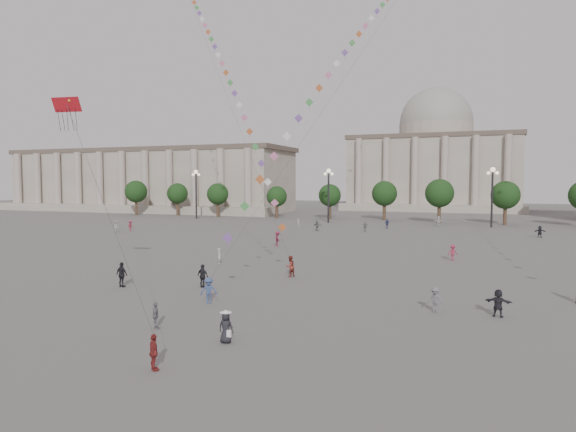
% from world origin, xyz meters
% --- Properties ---
extents(ground, '(360.00, 360.00, 0.00)m').
position_xyz_m(ground, '(0.00, 0.00, 0.00)').
color(ground, '#5D5B57').
rests_on(ground, ground).
extents(hall_west, '(84.00, 26.22, 17.20)m').
position_xyz_m(hall_west, '(-75.00, 93.89, 8.43)').
color(hall_west, gray).
rests_on(hall_west, ground).
extents(hall_central, '(48.30, 34.30, 35.50)m').
position_xyz_m(hall_central, '(0.00, 129.22, 14.23)').
color(hall_central, gray).
rests_on(hall_central, ground).
extents(tree_row, '(137.12, 5.12, 8.00)m').
position_xyz_m(tree_row, '(0.00, 78.00, 5.39)').
color(tree_row, '#3D291E').
rests_on(tree_row, ground).
extents(lamp_post_far_west, '(2.00, 0.90, 10.65)m').
position_xyz_m(lamp_post_far_west, '(-45.00, 70.00, 7.35)').
color(lamp_post_far_west, '#262628').
rests_on(lamp_post_far_west, ground).
extents(lamp_post_mid_west, '(2.00, 0.90, 10.65)m').
position_xyz_m(lamp_post_mid_west, '(-15.00, 70.00, 7.35)').
color(lamp_post_mid_west, '#262628').
rests_on(lamp_post_mid_west, ground).
extents(lamp_post_mid_east, '(2.00, 0.90, 10.65)m').
position_xyz_m(lamp_post_mid_east, '(15.00, 70.00, 7.35)').
color(lamp_post_mid_east, '#262628').
rests_on(lamp_post_mid_east, ground).
extents(person_crowd_0, '(1.05, 0.63, 1.67)m').
position_xyz_m(person_crowd_0, '(-1.91, 61.31, 0.84)').
color(person_crowd_0, navy).
rests_on(person_crowd_0, ground).
extents(person_crowd_1, '(1.08, 1.16, 1.90)m').
position_xyz_m(person_crowd_1, '(-40.51, 38.41, 0.95)').
color(person_crowd_1, beige).
rests_on(person_crowd_1, ground).
extents(person_crowd_2, '(0.67, 1.12, 1.69)m').
position_xyz_m(person_crowd_2, '(-40.58, 41.92, 0.85)').
color(person_crowd_2, maroon).
rests_on(person_crowd_2, ground).
extents(person_crowd_3, '(1.61, 0.66, 1.69)m').
position_xyz_m(person_crowd_3, '(14.54, 5.54, 0.84)').
color(person_crowd_3, '#222227').
rests_on(person_crowd_3, ground).
extents(person_crowd_4, '(1.64, 1.68, 1.92)m').
position_xyz_m(person_crowd_4, '(6.16, 68.00, 0.96)').
color(person_crowd_4, silver).
rests_on(person_crowd_4, ground).
extents(person_crowd_6, '(1.17, 0.87, 1.61)m').
position_xyz_m(person_crowd_6, '(10.92, 5.21, 0.81)').
color(person_crowd_6, slate).
rests_on(person_crowd_6, ground).
extents(person_crowd_8, '(1.22, 1.03, 1.64)m').
position_xyz_m(person_crowd_8, '(10.75, 27.74, 0.82)').
color(person_crowd_8, maroon).
rests_on(person_crowd_8, ground).
extents(person_crowd_9, '(1.65, 0.73, 1.72)m').
position_xyz_m(person_crowd_9, '(21.34, 54.74, 0.86)').
color(person_crowd_9, black).
rests_on(person_crowd_9, ground).
extents(person_crowd_10, '(0.53, 0.66, 1.55)m').
position_xyz_m(person_crowd_10, '(-16.58, 56.78, 0.78)').
color(person_crowd_10, '#B3B4AF').
rests_on(person_crowd_10, ground).
extents(person_crowd_12, '(1.70, 1.02, 1.74)m').
position_xyz_m(person_crowd_12, '(-11.93, 53.06, 0.87)').
color(person_crowd_12, slate).
rests_on(person_crowd_12, ground).
extents(person_crowd_13, '(0.66, 0.67, 1.55)m').
position_xyz_m(person_crowd_13, '(-10.71, 17.23, 0.77)').
color(person_crowd_13, '#B5B5B1').
rests_on(person_crowd_13, ground).
extents(person_crowd_16, '(0.99, 0.71, 1.57)m').
position_xyz_m(person_crowd_16, '(-4.37, 54.97, 0.78)').
color(person_crowd_16, slate).
rests_on(person_crowd_16, ground).
extents(person_crowd_17, '(1.28, 1.36, 1.84)m').
position_xyz_m(person_crowd_17, '(-10.57, 32.26, 0.92)').
color(person_crowd_17, maroon).
rests_on(person_crowd_17, ground).
extents(tourist_0, '(0.97, 0.90, 1.60)m').
position_xyz_m(tourist_0, '(0.49, -9.23, 0.80)').
color(tourist_0, maroon).
rests_on(tourist_0, ground).
extents(tourist_1, '(1.20, 0.67, 1.93)m').
position_xyz_m(tourist_1, '(-12.32, 4.61, 0.97)').
color(tourist_1, black).
rests_on(tourist_1, ground).
extents(tourist_3, '(0.83, 0.92, 1.50)m').
position_xyz_m(tourist_3, '(-3.20, -3.92, 0.75)').
color(tourist_3, slate).
rests_on(tourist_3, ground).
extents(tourist_4, '(1.13, 0.69, 1.80)m').
position_xyz_m(tourist_4, '(-6.39, 6.66, 0.90)').
color(tourist_4, black).
rests_on(tourist_4, ground).
extents(kite_flyer_0, '(1.00, 1.09, 1.81)m').
position_xyz_m(kite_flyer_0, '(-1.70, 13.20, 0.90)').
color(kite_flyer_0, maroon).
rests_on(kite_flyer_0, ground).
extents(kite_flyer_1, '(1.30, 1.15, 1.74)m').
position_xyz_m(kite_flyer_1, '(-3.41, 2.34, 0.87)').
color(kite_flyer_1, '#344877').
rests_on(kite_flyer_1, ground).
extents(hat_person, '(0.80, 0.60, 1.69)m').
position_xyz_m(hat_person, '(1.60, -4.74, 0.85)').
color(hat_person, black).
rests_on(hat_person, ground).
extents(dragon_kite, '(8.84, 6.11, 22.66)m').
position_xyz_m(dragon_kite, '(-14.70, 2.03, 12.89)').
color(dragon_kite, '#AA121B').
rests_on(dragon_kite, ground).
extents(kite_train_west, '(34.80, 38.14, 67.92)m').
position_xyz_m(kite_train_west, '(-19.97, 33.55, 25.12)').
color(kite_train_west, '#3F3F3F').
rests_on(kite_train_west, ground).
extents(kite_train_mid, '(7.17, 62.03, 78.79)m').
position_xyz_m(kite_train_mid, '(0.02, 35.42, 26.60)').
color(kite_train_mid, '#3F3F3F').
rests_on(kite_train_mid, ground).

